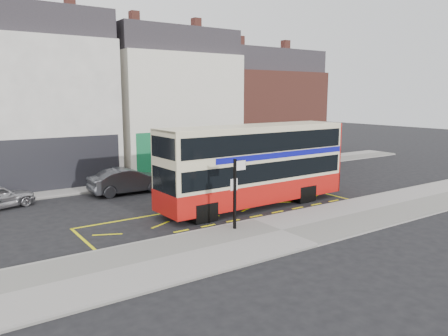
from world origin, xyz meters
TOP-DOWN VIEW (x-y plane):
  - ground at (0.00, 0.00)m, footprint 120.00×120.00m
  - pavement at (0.00, -2.30)m, footprint 40.00×4.00m
  - kerb at (0.00, -0.38)m, footprint 40.00×0.15m
  - far_pavement at (0.00, 11.00)m, footprint 50.00×3.00m
  - road_markings at (0.00, 1.60)m, footprint 14.00×3.40m
  - terrace_left at (-5.50, 14.99)m, footprint 8.00×8.01m
  - terrace_green_shop at (3.50, 14.99)m, footprint 9.00×8.01m
  - terrace_right at (12.50, 14.99)m, footprint 9.00×8.01m
  - double_decker_bus at (1.88, 1.89)m, footprint 10.42×2.63m
  - bus_stop_post at (-1.44, -1.05)m, footprint 0.73×0.13m
  - car_grey at (-2.33, 8.34)m, footprint 4.47×1.64m
  - car_white at (5.64, 9.30)m, footprint 4.65×1.90m
  - street_tree_right at (8.61, 11.99)m, footprint 2.15×2.15m

SIDE VIEW (x-z plane):
  - ground at x=0.00m, z-range 0.00..0.00m
  - road_markings at x=0.00m, z-range 0.00..0.01m
  - pavement at x=0.00m, z-range 0.00..0.15m
  - kerb at x=0.00m, z-range 0.00..0.15m
  - far_pavement at x=0.00m, z-range 0.00..0.15m
  - car_white at x=5.64m, z-range 0.00..1.35m
  - car_grey at x=-2.33m, z-range 0.00..1.46m
  - bus_stop_post at x=-1.44m, z-range 0.45..3.38m
  - double_decker_bus at x=1.88m, z-range 0.11..4.25m
  - street_tree_right at x=8.61m, z-range 0.84..5.47m
  - terrace_right at x=12.50m, z-range -0.58..9.72m
  - terrace_green_shop at x=3.50m, z-range -0.58..10.72m
  - terrace_left at x=-5.50m, z-range -0.58..11.22m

